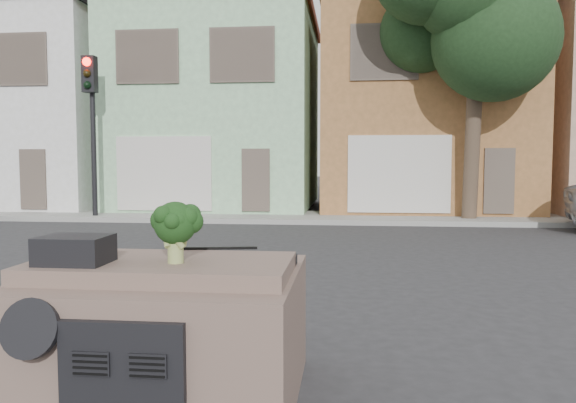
# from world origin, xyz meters

# --- Properties ---
(ground_plane) EXTENTS (120.00, 120.00, 0.00)m
(ground_plane) POSITION_xyz_m (0.00, 0.00, 0.00)
(ground_plane) COLOR #303033
(ground_plane) RESTS_ON ground
(sidewalk) EXTENTS (40.00, 3.00, 0.15)m
(sidewalk) POSITION_xyz_m (0.00, 10.50, 0.07)
(sidewalk) COLOR gray
(sidewalk) RESTS_ON ground
(townhouse_white) EXTENTS (7.20, 8.20, 7.55)m
(townhouse_white) POSITION_xyz_m (-11.00, 14.50, 3.77)
(townhouse_white) COLOR white
(townhouse_white) RESTS_ON ground
(townhouse_mint) EXTENTS (7.20, 8.20, 7.55)m
(townhouse_mint) POSITION_xyz_m (-3.50, 14.50, 3.77)
(townhouse_mint) COLOR #9FD2A1
(townhouse_mint) RESTS_ON ground
(townhouse_tan) EXTENTS (7.20, 8.20, 7.55)m
(townhouse_tan) POSITION_xyz_m (4.00, 14.50, 3.77)
(townhouse_tan) COLOR #9E693A
(townhouse_tan) RESTS_ON ground
(traffic_signal) EXTENTS (0.40, 0.40, 5.10)m
(traffic_signal) POSITION_xyz_m (-6.50, 9.50, 2.55)
(traffic_signal) COLOR black
(traffic_signal) RESTS_ON ground
(tree_near) EXTENTS (4.40, 4.00, 8.50)m
(tree_near) POSITION_xyz_m (5.00, 9.80, 4.25)
(tree_near) COLOR #1B3519
(tree_near) RESTS_ON ground
(car_dashboard) EXTENTS (2.00, 1.80, 1.12)m
(car_dashboard) POSITION_xyz_m (0.00, -3.00, 0.56)
(car_dashboard) COLOR #70594E
(car_dashboard) RESTS_ON ground
(instrument_hump) EXTENTS (0.48, 0.38, 0.20)m
(instrument_hump) POSITION_xyz_m (-0.58, -3.35, 1.22)
(instrument_hump) COLOR black
(instrument_hump) RESTS_ON car_dashboard
(wiper_arm) EXTENTS (0.69, 0.15, 0.02)m
(wiper_arm) POSITION_xyz_m (0.28, -2.62, 1.13)
(wiper_arm) COLOR black
(wiper_arm) RESTS_ON car_dashboard
(broccoli) EXTENTS (0.38, 0.38, 0.46)m
(broccoli) POSITION_xyz_m (0.14, -3.25, 1.35)
(broccoli) COLOR black
(broccoli) RESTS_ON car_dashboard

